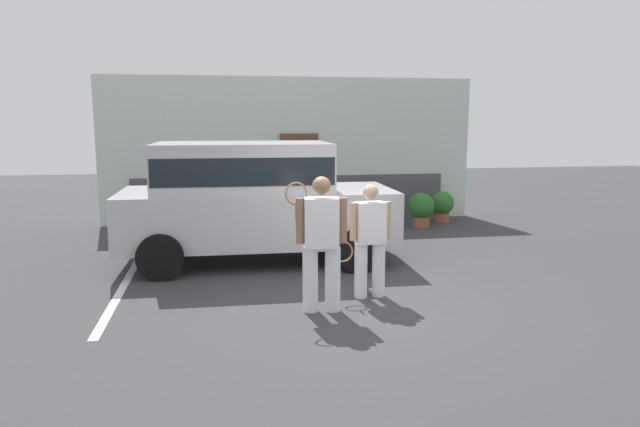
{
  "coord_description": "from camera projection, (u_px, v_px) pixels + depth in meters",
  "views": [
    {
      "loc": [
        -1.7,
        -7.12,
        2.44
      ],
      "look_at": [
        -0.24,
        1.2,
        1.05
      ],
      "focal_mm": 32.3,
      "sensor_mm": 36.0,
      "label": 1
    }
  ],
  "objects": [
    {
      "name": "tennis_player_woman",
      "position": [
        370.0,
        239.0,
        7.87
      ],
      "size": [
        0.85,
        0.27,
        1.57
      ],
      "rotation": [
        0.0,
        0.0,
        3.22
      ],
      "color": "white",
      "rests_on": "ground_plane"
    },
    {
      "name": "ground_plane",
      "position": [
        354.0,
        306.0,
        7.61
      ],
      "size": [
        40.0,
        40.0,
        0.0
      ],
      "primitive_type": "plane",
      "color": "#38383A"
    },
    {
      "name": "tennis_player_man",
      "position": [
        321.0,
        242.0,
        7.26
      ],
      "size": [
        0.78,
        0.32,
        1.74
      ],
      "rotation": [
        0.0,
        0.0,
        3.03
      ],
      "color": "white",
      "rests_on": "ground_plane"
    },
    {
      "name": "house_frontage",
      "position": [
        291.0,
        154.0,
        13.78
      ],
      "size": [
        8.85,
        0.4,
        3.42
      ],
      "color": "silver",
      "rests_on": "ground_plane"
    },
    {
      "name": "potted_plant_by_porch",
      "position": [
        421.0,
        208.0,
        13.12
      ],
      "size": [
        0.6,
        0.6,
        0.79
      ],
      "color": "#9E5638",
      "rests_on": "ground_plane"
    },
    {
      "name": "potted_plant_secondary",
      "position": [
        442.0,
        205.0,
        13.74
      ],
      "size": [
        0.56,
        0.56,
        0.74
      ],
      "color": "#9E5638",
      "rests_on": "ground_plane"
    },
    {
      "name": "parked_suv",
      "position": [
        252.0,
        196.0,
        9.81
      ],
      "size": [
        4.64,
        2.23,
        2.05
      ],
      "rotation": [
        0.0,
        0.0,
        -0.02
      ],
      "color": "#B7B7BC",
      "rests_on": "ground_plane"
    },
    {
      "name": "parking_stripe_0",
      "position": [
        124.0,
        285.0,
        8.53
      ],
      "size": [
        0.12,
        4.4,
        0.01
      ],
      "primitive_type": "cube",
      "color": "silver",
      "rests_on": "ground_plane"
    }
  ]
}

